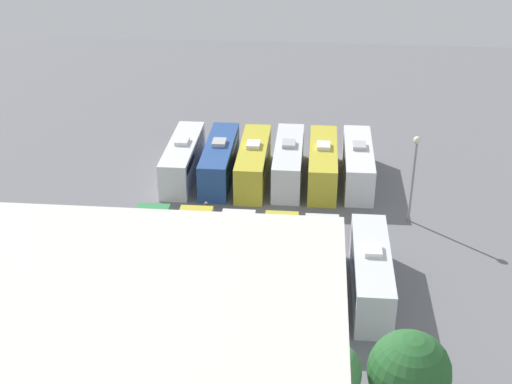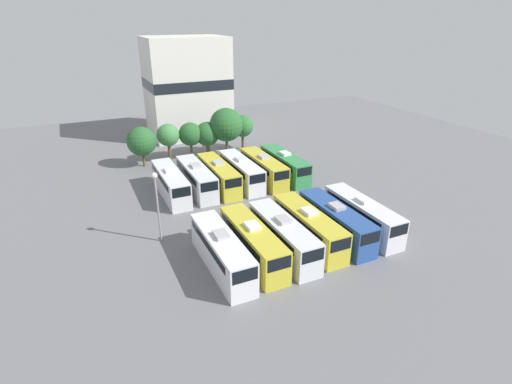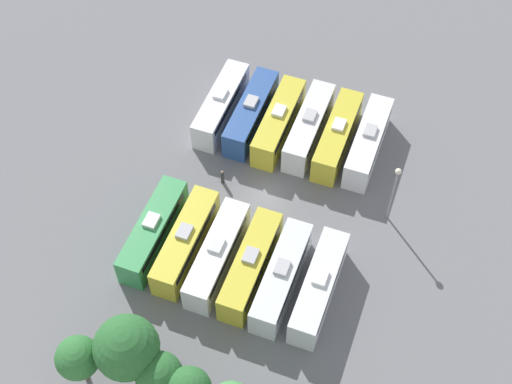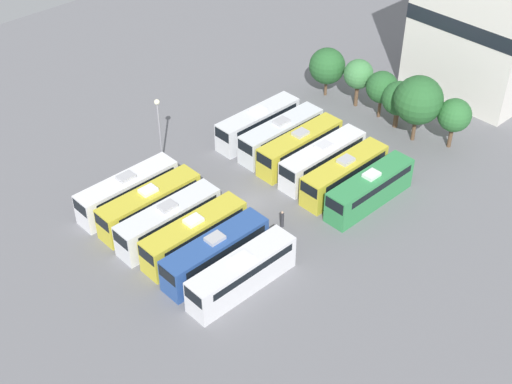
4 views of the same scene
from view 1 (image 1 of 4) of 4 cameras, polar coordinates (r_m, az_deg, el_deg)
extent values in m
plane|color=slate|center=(58.48, 0.56, -2.68)|extent=(111.98, 111.98, 0.00)
cube|color=white|center=(65.74, 8.15, 2.22)|extent=(2.50, 10.67, 3.34)
cube|color=black|center=(65.11, 8.21, 2.88)|extent=(2.54, 9.07, 0.74)
cube|color=black|center=(70.25, 8.04, 4.73)|extent=(2.20, 0.08, 1.17)
cube|color=#B2B2B7|center=(65.00, 8.26, 3.69)|extent=(1.20, 1.60, 0.35)
cube|color=gold|center=(65.37, 5.36, 2.23)|extent=(2.50, 10.67, 3.34)
cube|color=black|center=(64.73, 5.39, 2.89)|extent=(2.54, 9.07, 0.74)
cube|color=black|center=(69.87, 5.42, 4.76)|extent=(2.20, 0.08, 1.17)
cube|color=white|center=(64.61, 5.43, 3.71)|extent=(1.20, 1.60, 0.35)
cube|color=silver|center=(65.55, 2.61, 2.40)|extent=(2.50, 10.67, 3.34)
cube|color=black|center=(64.91, 2.61, 3.06)|extent=(2.54, 9.07, 0.74)
cube|color=black|center=(70.05, 2.83, 4.91)|extent=(2.20, 0.08, 1.17)
cube|color=#B2B2B7|center=(64.80, 2.64, 3.88)|extent=(1.20, 1.60, 0.35)
cube|color=gold|center=(65.33, -0.21, 2.34)|extent=(2.50, 10.67, 3.34)
cube|color=black|center=(64.69, -0.23, 3.01)|extent=(2.54, 9.07, 0.74)
cube|color=black|center=(69.81, 0.19, 4.87)|extent=(2.20, 0.08, 1.17)
cube|color=white|center=(64.57, -0.21, 3.83)|extent=(1.20, 1.60, 0.35)
cube|color=#284C93|center=(65.84, -2.93, 2.51)|extent=(2.50, 10.67, 3.34)
cube|color=black|center=(65.21, -2.98, 3.17)|extent=(2.54, 9.07, 0.74)
cube|color=black|center=(70.31, -2.36, 5.01)|extent=(2.20, 0.08, 1.17)
cube|color=#B2B2B7|center=(65.09, -2.97, 3.98)|extent=(1.20, 1.60, 0.35)
cube|color=silver|center=(66.38, -5.87, 2.61)|extent=(2.50, 10.67, 3.34)
cube|color=black|center=(65.75, -5.95, 3.27)|extent=(2.54, 9.07, 0.74)
cube|color=black|center=(70.81, -5.13, 5.08)|extent=(2.20, 0.08, 1.17)
cube|color=white|center=(65.64, -5.94, 4.07)|extent=(1.20, 1.60, 0.35)
cube|color=silver|center=(50.16, 9.18, -6.39)|extent=(2.50, 10.67, 3.34)
cube|color=black|center=(49.42, 9.28, -5.64)|extent=(2.54, 9.07, 0.74)
cube|color=black|center=(54.21, 8.95, -2.46)|extent=(2.20, 0.08, 1.17)
cube|color=white|center=(49.18, 9.34, -4.60)|extent=(1.20, 1.60, 0.35)
cube|color=silver|center=(49.82, 5.21, -6.38)|extent=(2.50, 10.67, 3.34)
cube|color=black|center=(49.08, 5.25, -5.62)|extent=(2.54, 9.07, 0.74)
cube|color=black|center=(53.88, 5.30, -2.43)|extent=(2.20, 0.08, 1.17)
cube|color=#B2B2B7|center=(48.83, 5.30, -4.57)|extent=(1.20, 1.60, 0.35)
cube|color=gold|center=(50.01, 1.74, -6.12)|extent=(2.50, 10.67, 3.34)
cube|color=black|center=(49.27, 1.73, -5.36)|extent=(2.54, 9.07, 0.74)
cube|color=black|center=(54.07, 2.10, -2.20)|extent=(2.20, 0.08, 1.17)
cube|color=#B2B2B7|center=(49.02, 1.77, -4.32)|extent=(1.20, 1.60, 0.35)
cube|color=white|center=(50.24, -2.00, -5.95)|extent=(2.50, 10.67, 3.34)
cube|color=black|center=(49.51, -2.05, -5.20)|extent=(2.54, 9.07, 0.74)
cube|color=black|center=(54.28, -1.34, -2.06)|extent=(2.20, 0.08, 1.17)
cube|color=silver|center=(49.26, -2.03, -4.15)|extent=(1.20, 1.60, 0.35)
cube|color=gold|center=(50.97, -5.62, -5.56)|extent=(2.50, 10.67, 3.34)
cube|color=black|center=(50.24, -5.73, -4.80)|extent=(2.54, 9.07, 0.74)
cube|color=black|center=(54.98, -4.69, -1.75)|extent=(2.20, 0.08, 1.17)
cube|color=#B2B2B7|center=(50.00, -5.72, -3.77)|extent=(1.20, 1.60, 0.35)
cube|color=#338C4C|center=(51.69, -9.26, -5.30)|extent=(2.50, 10.67, 3.34)
cube|color=black|center=(50.97, -9.41, -4.55)|extent=(2.54, 9.07, 0.74)
cube|color=black|center=(55.66, -8.06, -1.56)|extent=(2.20, 0.08, 1.17)
cube|color=white|center=(50.73, -9.41, -3.54)|extent=(1.20, 1.60, 0.35)
cylinder|color=#333338|center=(58.87, -3.98, -1.66)|extent=(0.36, 0.36, 1.57)
sphere|color=tan|center=(58.44, -4.01, -0.89)|extent=(0.24, 0.24, 0.24)
cylinder|color=gray|center=(58.91, 12.41, 0.76)|extent=(0.20, 0.20, 7.07)
sphere|color=#EAE5C6|center=(57.39, 12.77, 4.08)|extent=(0.60, 0.60, 0.60)
sphere|color=#28602D|center=(38.91, 12.15, -13.86)|extent=(4.39, 4.39, 4.39)
sphere|color=#428447|center=(37.80, 5.75, -14.17)|extent=(3.51, 3.51, 3.51)
sphere|color=#28602D|center=(38.05, 0.21, -14.25)|extent=(3.72, 3.72, 3.72)
sphere|color=#28602D|center=(38.70, -3.84, -13.87)|extent=(3.89, 3.89, 3.89)
sphere|color=#28602D|center=(38.92, -8.24, -11.28)|extent=(5.38, 5.38, 5.38)
sphere|color=#2D6B33|center=(39.19, -14.03, -13.57)|extent=(3.67, 3.67, 3.67)
camera|label=2|loc=(90.22, 15.21, 21.37)|focal=28.00mm
camera|label=3|loc=(32.25, 110.49, 69.73)|focal=50.00mm
camera|label=4|loc=(100.31, -26.07, 33.69)|focal=50.00mm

